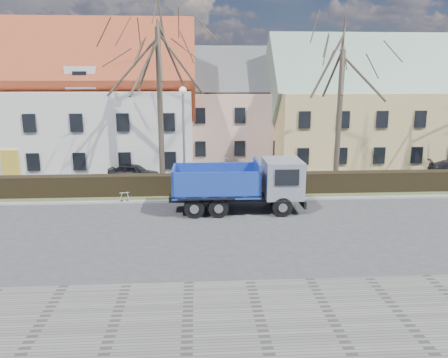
{
  "coord_description": "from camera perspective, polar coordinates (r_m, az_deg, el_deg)",
  "views": [
    {
      "loc": [
        0.36,
        -20.58,
        7.4
      ],
      "look_at": [
        1.89,
        3.62,
        1.6
      ],
      "focal_mm": 35.0,
      "sensor_mm": 36.0,
      "label": 1
    }
  ],
  "objects": [
    {
      "name": "building_yellow",
      "position": [
        40.83,
        19.13,
        8.3
      ],
      "size": [
        18.8,
        10.8,
        8.5
      ],
      "primitive_type": null,
      "color": "tan",
      "rests_on": "ground"
    },
    {
      "name": "grass_strip",
      "position": [
        27.78,
        -4.23,
        -1.93
      ],
      "size": [
        80.0,
        3.0,
        0.1
      ],
      "primitive_type": "cube",
      "color": "#46522E",
      "rests_on": "ground"
    },
    {
      "name": "ground",
      "position": [
        21.88,
        -4.37,
        -6.36
      ],
      "size": [
        120.0,
        120.0,
        0.0
      ],
      "primitive_type": "plane",
      "color": "#3A3A3C"
    },
    {
      "name": "dump_truck",
      "position": [
        24.03,
        1.2,
        -0.78
      ],
      "size": [
        7.49,
        2.84,
        2.99
      ],
      "primitive_type": null,
      "rotation": [
        0.0,
        0.0,
        -0.01
      ],
      "color": "navy",
      "rests_on": "ground"
    },
    {
      "name": "cart_frame",
      "position": [
        26.48,
        -13.35,
        -2.34
      ],
      "size": [
        0.88,
        0.64,
        0.72
      ],
      "primitive_type": null,
      "rotation": [
        0.0,
        0.0,
        0.27
      ],
      "color": "silver",
      "rests_on": "ground"
    },
    {
      "name": "curb_far",
      "position": [
        26.23,
        -4.26,
        -2.84
      ],
      "size": [
        80.0,
        0.3,
        0.12
      ],
      "primitive_type": "cube",
      "color": "#989694",
      "rests_on": "ground"
    },
    {
      "name": "building_white",
      "position": [
        39.04,
        -23.89,
        8.42
      ],
      "size": [
        26.8,
        10.8,
        9.5
      ],
      "primitive_type": null,
      "color": "silver",
      "rests_on": "ground"
    },
    {
      "name": "building_pink",
      "position": [
        40.89,
        1.52,
        8.68
      ],
      "size": [
        10.8,
        8.8,
        8.0
      ],
      "primitive_type": null,
      "color": "#D8AD99",
      "rests_on": "ground"
    },
    {
      "name": "tree_1",
      "position": [
        29.2,
        -8.41,
        11.2
      ],
      "size": [
        9.2,
        9.2,
        12.65
      ],
      "primitive_type": null,
      "color": "#3F362C",
      "rests_on": "ground"
    },
    {
      "name": "parked_car_a",
      "position": [
        31.84,
        -11.73,
        0.87
      ],
      "size": [
        3.91,
        2.42,
        1.24
      ],
      "primitive_type": "imported",
      "rotation": [
        0.0,
        0.0,
        1.29
      ],
      "color": "black",
      "rests_on": "ground"
    },
    {
      "name": "tree_2",
      "position": [
        30.7,
        14.9,
        9.46
      ],
      "size": [
        8.0,
        8.0,
        11.0
      ],
      "primitive_type": null,
      "color": "#3F362C",
      "rests_on": "ground"
    },
    {
      "name": "hedge",
      "position": [
        27.43,
        -4.25,
        -0.83
      ],
      "size": [
        60.0,
        0.9,
        1.3
      ],
      "primitive_type": "cube",
      "color": "black",
      "rests_on": "ground"
    },
    {
      "name": "streetlight",
      "position": [
        27.89,
        -5.27,
        5.12
      ],
      "size": [
        0.53,
        0.53,
        6.77
      ],
      "primitive_type": null,
      "color": "gray",
      "rests_on": "ground"
    },
    {
      "name": "sidewalk_near",
      "position": [
        14.15,
        -4.77,
        -17.94
      ],
      "size": [
        80.0,
        5.0,
        0.08
      ],
      "primitive_type": "cube",
      "color": "slate",
      "rests_on": "ground"
    }
  ]
}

